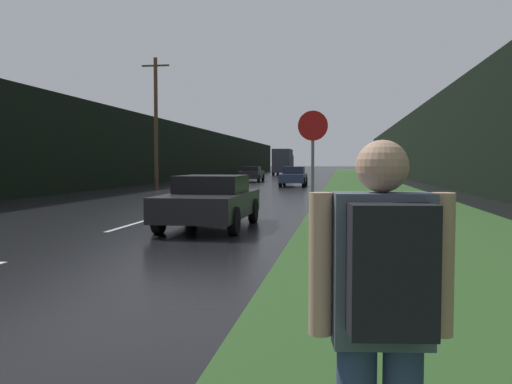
% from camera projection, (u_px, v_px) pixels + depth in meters
% --- Properties ---
extents(grass_verge, '(6.00, 240.00, 0.02)m').
position_uv_depth(grass_verge, '(368.00, 187.00, 37.40)').
color(grass_verge, '#2D5123').
rests_on(grass_verge, ground_plane).
extents(lane_stripe_c, '(0.12, 3.00, 0.01)m').
position_uv_depth(lane_stripe_c, '(129.00, 225.00, 14.60)').
color(lane_stripe_c, silver).
rests_on(lane_stripe_c, ground_plane).
extents(lane_stripe_d, '(0.12, 3.00, 0.01)m').
position_uv_depth(lane_stripe_d, '(197.00, 205.00, 21.51)').
color(lane_stripe_d, silver).
rests_on(lane_stripe_d, ground_plane).
extents(lane_stripe_e, '(0.12, 3.00, 0.01)m').
position_uv_depth(lane_stripe_e, '(232.00, 195.00, 28.42)').
color(lane_stripe_e, silver).
rests_on(lane_stripe_e, ground_plane).
extents(treeline_far_side, '(2.00, 140.00, 5.51)m').
position_uv_depth(treeline_far_side, '(163.00, 151.00, 49.91)').
color(treeline_far_side, black).
rests_on(treeline_far_side, ground_plane).
extents(treeline_near_side, '(2.00, 140.00, 6.75)m').
position_uv_depth(treeline_near_side, '(435.00, 143.00, 46.17)').
color(treeline_near_side, black).
rests_on(treeline_near_side, ground_plane).
extents(utility_pole_far, '(1.80, 0.24, 8.38)m').
position_uv_depth(utility_pole_far, '(156.00, 122.00, 34.61)').
color(utility_pole_far, '#4C3823').
rests_on(utility_pole_far, ground_plane).
extents(stop_sign, '(0.65, 0.07, 2.82)m').
position_uv_depth(stop_sign, '(313.00, 161.00, 11.83)').
color(stop_sign, slate).
rests_on(stop_sign, ground_plane).
extents(hitchhiker_with_backpack, '(0.61, 0.46, 1.77)m').
position_uv_depth(hitchhiker_with_backpack, '(382.00, 319.00, 2.28)').
color(hitchhiker_with_backpack, navy).
rests_on(hitchhiker_with_backpack, ground_plane).
extents(car_passing_near, '(2.02, 4.55, 1.35)m').
position_uv_depth(car_passing_near, '(211.00, 201.00, 14.11)').
color(car_passing_near, black).
rests_on(car_passing_near, ground_plane).
extents(car_passing_far, '(1.83, 4.39, 1.43)m').
position_uv_depth(car_passing_far, '(294.00, 176.00, 39.18)').
color(car_passing_far, '#2D3856').
rests_on(car_passing_far, ground_plane).
extents(car_oncoming, '(1.87, 4.23, 1.39)m').
position_uv_depth(car_oncoming, '(252.00, 174.00, 48.82)').
color(car_oncoming, black).
rests_on(car_oncoming, ground_plane).
extents(delivery_truck, '(2.50, 8.02, 3.60)m').
position_uv_depth(delivery_truck, '(283.00, 162.00, 75.70)').
color(delivery_truck, black).
rests_on(delivery_truck, ground_plane).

